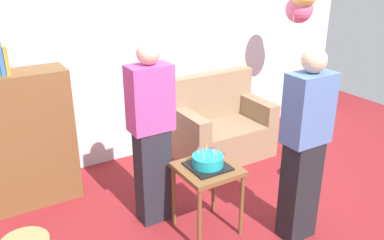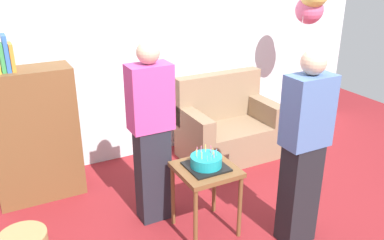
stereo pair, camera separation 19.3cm
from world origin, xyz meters
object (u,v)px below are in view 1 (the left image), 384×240
couch (220,128)px  balloon_bunch (302,1)px  birthday_cake (208,162)px  person_holding_cake (304,147)px  side_table (207,177)px  handbag (296,167)px  person_blowing_candles (151,135)px  bookshelf (28,137)px

couch → balloon_bunch: 1.72m
birthday_cake → person_holding_cake: (0.61, -0.46, 0.17)m
balloon_bunch → couch: bearing=168.9°
side_table → person_holding_cake: (0.61, -0.46, 0.31)m
side_table → birthday_cake: (-0.00, 0.00, 0.15)m
side_table → balloon_bunch: 2.46m
couch → person_holding_cake: person_holding_cake is taller
side_table → couch: bearing=50.8°
person_holding_cake → side_table: bearing=-35.4°
couch → handbag: size_ratio=3.93×
person_holding_cake → handbag: person_holding_cake is taller
handbag → couch: bearing=115.3°
side_table → balloon_bunch: bearing=27.2°
birthday_cake → handbag: 1.49m
balloon_bunch → handbag: bearing=-128.2°
person_blowing_candles → balloon_bunch: balloon_bunch is taller
bookshelf → birthday_cake: 1.72m
birthday_cake → balloon_bunch: bearing=27.2°
person_blowing_candles → birthday_cake: bearing=-38.2°
birthday_cake → bookshelf: bearing=133.1°
bookshelf → person_holding_cake: bearing=-43.7°
bookshelf → person_blowing_candles: size_ratio=0.99×
person_blowing_candles → person_holding_cake: bearing=-29.6°
person_holding_cake → bookshelf: bearing=-42.6°
side_table → birthday_cake: bearing=140.4°
couch → handbag: (0.41, -0.87, -0.24)m
side_table → handbag: 1.44m
person_blowing_candles → handbag: 1.83m
couch → person_blowing_candles: bearing=-148.6°
birthday_cake → person_holding_cake: person_holding_cake is taller
couch → side_table: size_ratio=1.78×
side_table → balloon_bunch: size_ratio=0.31×
side_table → handbag: size_ratio=2.20×
birthday_cake → person_blowing_candles: person_blowing_candles is taller
handbag → birthday_cake: bearing=-167.9°
person_holding_cake → couch: bearing=-100.3°
person_holding_cake → balloon_bunch: bearing=-130.7°
bookshelf → person_holding_cake: (1.79, -1.71, 0.16)m
person_blowing_candles → person_holding_cake: same height
birthday_cake → person_blowing_candles: (-0.32, 0.39, 0.17)m
bookshelf → person_holding_cake: size_ratio=0.99×
side_table → person_holding_cake: bearing=-36.6°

